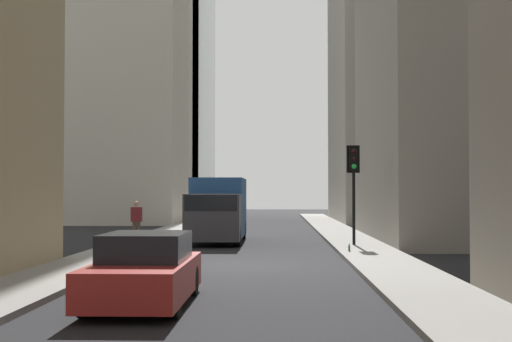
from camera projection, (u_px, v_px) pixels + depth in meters
The scene contains 9 objects.
ground_plane at pixel (237, 266), 20.95m from camera, with size 135.00×135.00×0.00m, color black.
sidewalk_right at pixel (90, 263), 21.09m from camera, with size 90.00×2.20×0.14m, color gray.
sidewalk_left at pixel (386, 264), 20.82m from camera, with size 90.00×2.20×0.14m, color gray.
building_right_far at pixel (123, 45), 53.08m from camera, with size 14.88×10.00×27.03m.
delivery_truck at pixel (218, 209), 30.53m from camera, with size 6.46×2.25×2.84m.
sedan_red at pixel (144, 272), 13.62m from camera, with size 4.30×1.78×1.42m.
traffic_light_midblock at pixel (354, 171), 27.46m from camera, with size 0.43×0.52×3.95m.
pedestrian at pixel (136, 220), 28.80m from camera, with size 0.26×0.44×1.72m.
discarded_bottle at pixel (349, 248), 24.39m from camera, with size 0.07×0.07×0.27m.
Camera 1 is at (-21.00, -1.20, 2.23)m, focal length 48.62 mm.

